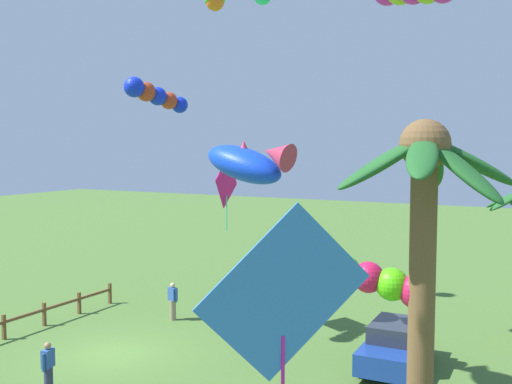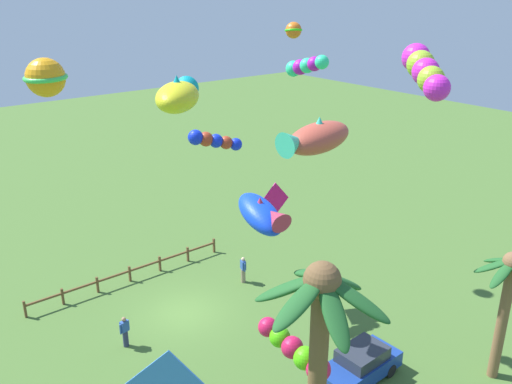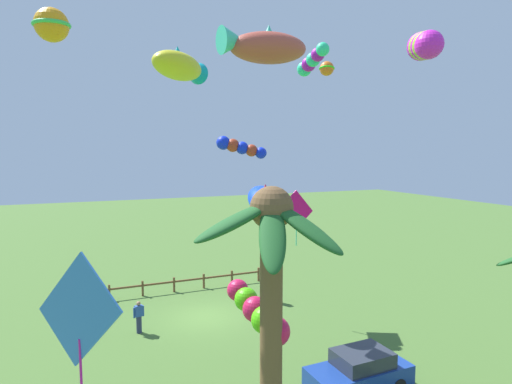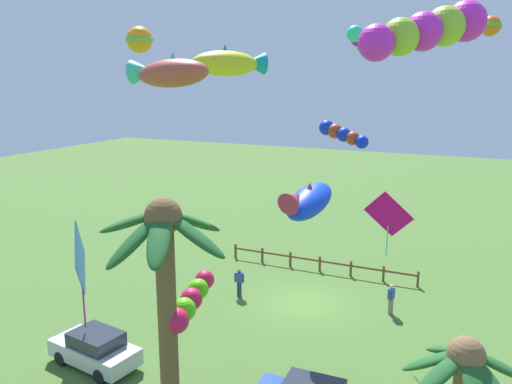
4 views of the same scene
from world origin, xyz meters
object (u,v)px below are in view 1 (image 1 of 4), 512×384
kite_fish_3 (248,162)px  kite_ball_6 (215,2)px  kite_tube_8 (155,95)px  parked_car_0 (395,345)px  palm_tree_0 (424,209)px  spectator_0 (48,368)px  kite_diamond_5 (283,296)px  spectator_1 (173,301)px  kite_tube_1 (374,279)px  kite_diamond_2 (226,183)px

kite_fish_3 → kite_ball_6: bearing=-140.6°
kite_ball_6 → kite_tube_8: size_ratio=0.50×
kite_tube_8 → parked_car_0: bearing=100.2°
palm_tree_0 → parked_car_0: 6.98m
parked_car_0 → kite_ball_6: 16.82m
spectator_0 → kite_diamond_5: (2.61, 8.82, 3.79)m
spectator_0 → spectator_1: 8.04m
kite_ball_6 → kite_diamond_5: bearing=35.7°
kite_tube_1 → kite_tube_8: 10.87m
kite_diamond_2 → kite_ball_6: bearing=-142.6°
parked_car_0 → palm_tree_0: bearing=21.8°
spectator_0 → parked_car_0: bearing=129.4°
spectator_0 → kite_diamond_2: 9.55m
spectator_0 → kite_ball_6: (-11.33, -1.20, 13.02)m
kite_tube_1 → kite_diamond_5: kite_diamond_5 is taller
kite_fish_3 → spectator_1: bearing=-118.6°
spectator_0 → kite_tube_8: size_ratio=0.62×
kite_diamond_2 → kite_diamond_5: size_ratio=0.65×
spectator_1 → kite_fish_3: bearing=61.4°
parked_car_0 → kite_diamond_2: bearing=-98.8°
palm_tree_0 → spectator_0: bearing=-76.6°
spectator_1 → kite_diamond_5: size_ratio=0.35×
kite_diamond_2 → spectator_0: bearing=-9.4°
kite_tube_1 → spectator_0: bearing=-74.2°
palm_tree_0 → parked_car_0: palm_tree_0 is taller
parked_car_0 → spectator_1: size_ratio=2.49×
spectator_0 → kite_ball_6: size_ratio=1.24×
spectator_0 → kite_tube_8: 9.92m
spectator_1 → kite_fish_3: 8.36m
parked_car_0 → kite_tube_8: 12.06m
palm_tree_0 → spectator_1: (-5.51, -11.48, -4.97)m
palm_tree_0 → spectator_1: 13.67m
parked_car_0 → kite_fish_3: (1.79, -4.52, 6.01)m
kite_fish_3 → kite_diamond_5: size_ratio=0.79×
kite_diamond_2 → kite_diamond_5: kite_diamond_2 is taller
palm_tree_0 → kite_diamond_2: 10.49m
parked_car_0 → kite_tube_1: size_ratio=1.23×
kite_diamond_2 → kite_ball_6: size_ratio=2.34×
spectator_1 → palm_tree_0: bearing=64.3°
kite_diamond_2 → kite_fish_3: bearing=41.6°
kite_fish_3 → kite_ball_6: 10.69m
spectator_1 → kite_ball_6: (-3.39, 0.06, 13.02)m
parked_car_0 → spectator_0: bearing=-50.6°
kite_ball_6 → kite_diamond_2: bearing=37.4°
kite_diamond_5 → palm_tree_0: bearing=164.6°
kite_fish_3 → kite_diamond_5: (7.74, 4.93, -2.16)m
parked_car_0 → spectator_0: size_ratio=2.49×
parked_car_0 → kite_fish_3: size_ratio=1.09×
spectator_0 → kite_diamond_5: bearing=73.5°
spectator_1 → parked_car_0: bearing=84.0°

